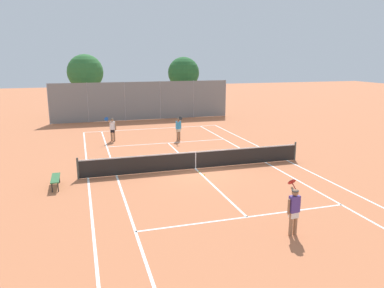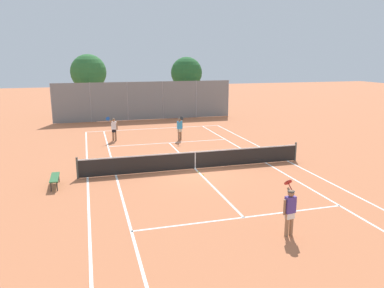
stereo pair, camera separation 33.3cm
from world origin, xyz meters
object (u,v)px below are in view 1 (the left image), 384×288
object	(u,v)px
player_far_right	(179,127)
loose_tennis_ball_0	(204,175)
player_far_left	(112,128)
loose_tennis_ball_1	(199,172)
player_near_side	(294,209)
courtside_bench	(55,179)
tree_behind_right	(183,73)
tree_behind_left	(85,73)
tennis_net	(196,160)

from	to	relation	value
player_far_right	loose_tennis_ball_0	distance (m)	8.31
player_far_left	loose_tennis_ball_1	xyz separation A→B (m)	(3.56, -8.73, -0.89)
player_near_side	loose_tennis_ball_0	distance (m)	7.05
courtside_bench	player_far_left	bearing A→B (deg)	69.56
player_far_right	player_far_left	bearing A→B (deg)	166.88
player_far_right	tree_behind_right	size ratio (longest dim) A/B	0.31
player_far_left	tree_behind_right	size ratio (longest dim) A/B	0.31
player_far_left	player_near_side	bearing A→B (deg)	-74.76
tree_behind_left	loose_tennis_ball_1	bearing A→B (deg)	-76.51
player_near_side	player_far_left	distance (m)	16.81
player_near_side	tennis_net	bearing A→B (deg)	95.93
player_far_right	tree_behind_right	bearing A→B (deg)	73.03
player_near_side	tree_behind_left	world-z (taller)	tree_behind_left
courtside_bench	player_far_right	bearing A→B (deg)	45.35
tennis_net	courtside_bench	distance (m)	6.99
courtside_bench	player_near_side	bearing A→B (deg)	-42.84
tennis_net	courtside_bench	xyz separation A→B (m)	(-6.93, -0.91, -0.10)
player_far_left	tree_behind_right	distance (m)	14.39
player_far_right	courtside_bench	world-z (taller)	player_far_right
tree_behind_left	tree_behind_right	world-z (taller)	tree_behind_left
tennis_net	player_far_right	size ratio (longest dim) A/B	6.76
tree_behind_left	courtside_bench	bearing A→B (deg)	-95.49
player_far_right	loose_tennis_ball_0	world-z (taller)	player_far_right
player_far_right	tree_behind_left	distance (m)	14.49
courtside_bench	tree_behind_right	xyz separation A→B (m)	(11.63, 20.33, 3.73)
player_near_side	tree_behind_right	size ratio (longest dim) A/B	0.31
player_far_right	tree_behind_right	world-z (taller)	tree_behind_right
tree_behind_right	tennis_net	bearing A→B (deg)	-103.61
tennis_net	loose_tennis_ball_1	xyz separation A→B (m)	(-0.01, -0.64, -0.48)
loose_tennis_ball_0	tree_behind_left	bearing A→B (deg)	103.39
tennis_net	player_far_right	bearing A→B (deg)	82.50
tennis_net	player_far_right	xyz separation A→B (m)	(0.93, 7.04, 0.42)
player_near_side	loose_tennis_ball_0	size ratio (longest dim) A/B	26.88
tennis_net	tree_behind_right	distance (m)	20.31
loose_tennis_ball_0	tree_behind_right	xyz separation A→B (m)	(4.62, 20.59, 4.11)
tree_behind_right	player_near_side	bearing A→B (deg)	-97.98
player_far_left	loose_tennis_ball_1	bearing A→B (deg)	-67.81
tree_behind_right	player_far_right	bearing A→B (deg)	-106.97
tennis_net	player_near_side	xyz separation A→B (m)	(0.84, -8.12, 0.42)
tennis_net	loose_tennis_ball_1	distance (m)	0.79
tennis_net	tree_behind_left	xyz separation A→B (m)	(-4.93, 19.87, 3.74)
loose_tennis_ball_1	tree_behind_left	distance (m)	21.51
player_far_left	loose_tennis_ball_0	bearing A→B (deg)	-68.49
player_far_left	player_far_right	world-z (taller)	same
loose_tennis_ball_1	courtside_bench	size ratio (longest dim) A/B	0.04
loose_tennis_ball_0	courtside_bench	distance (m)	7.02
loose_tennis_ball_0	tree_behind_right	distance (m)	21.50
loose_tennis_ball_1	tree_behind_left	world-z (taller)	tree_behind_left
player_near_side	player_far_right	bearing A→B (deg)	89.69
player_far_left	player_far_right	size ratio (longest dim) A/B	1.00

